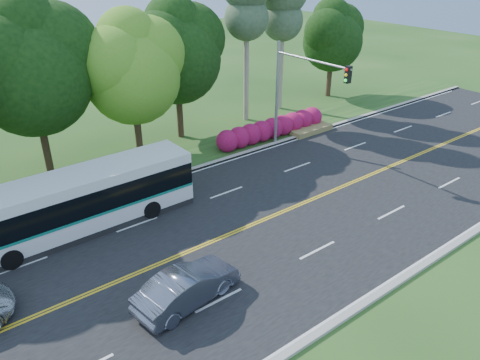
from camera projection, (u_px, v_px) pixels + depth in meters
ground at (275, 215)px, 24.02m from camera, size 120.00×120.00×0.00m
road at (275, 215)px, 24.02m from camera, size 60.00×14.00×0.02m
curb_north at (198, 167)px, 29.04m from camera, size 60.00×0.30×0.15m
curb_south at (392, 286)px, 18.94m from camera, size 60.00×0.30×0.15m
grass_verge at (183, 158)px, 30.36m from camera, size 60.00×4.00×0.10m
lane_markings at (273, 216)px, 23.96m from camera, size 57.60×13.82×0.00m
tree_row at (71, 56)px, 26.75m from camera, size 44.70×9.10×13.84m
bougainvillea_hedge at (275, 128)px, 33.38m from camera, size 9.50×2.25×1.50m
traffic_signal at (298, 83)px, 29.28m from camera, size 0.42×6.10×7.00m
transit_bus at (79, 203)px, 22.20m from camera, size 11.22×2.60×2.93m
sedan at (187, 287)px, 17.89m from camera, size 4.55×2.17×1.44m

